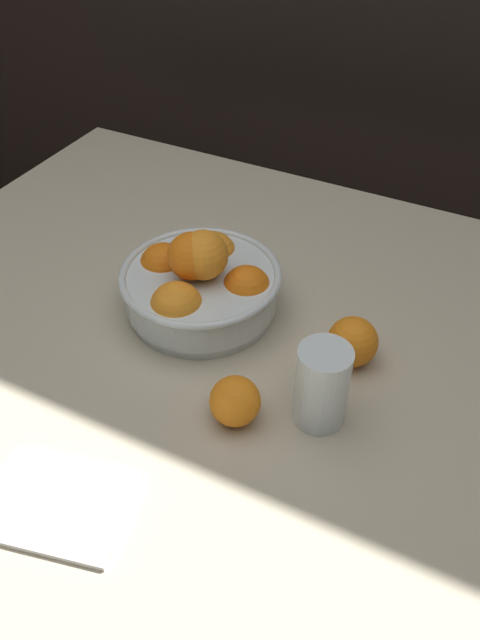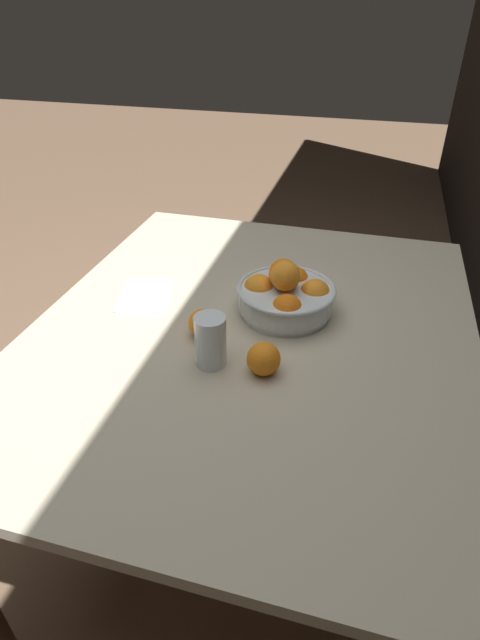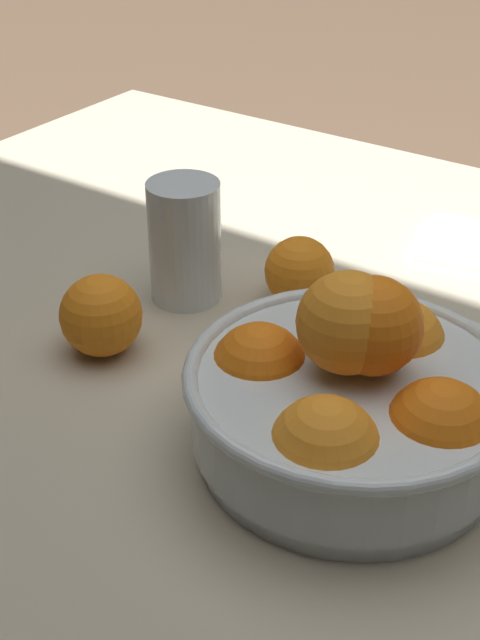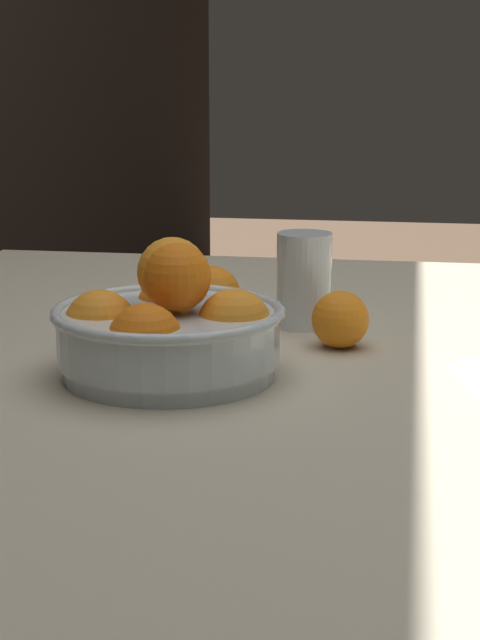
# 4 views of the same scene
# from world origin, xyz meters

# --- Properties ---
(dining_table) EXTENTS (1.31, 1.09, 0.72)m
(dining_table) POSITION_xyz_m (0.00, 0.00, 0.65)
(dining_table) COLOR #B7AD93
(dining_table) RESTS_ON ground_plane
(fruit_bowl) EXTENTS (0.25, 0.25, 0.15)m
(fruit_bowl) POSITION_xyz_m (-0.09, 0.07, 0.77)
(fruit_bowl) COLOR silver
(fruit_bowl) RESTS_ON dining_table
(juice_glass) EXTENTS (0.07, 0.07, 0.12)m
(juice_glass) POSITION_xyz_m (0.16, -0.06, 0.77)
(juice_glass) COLOR #F4A314
(juice_glass) RESTS_ON dining_table
(orange_loose_near_bowl) EXTENTS (0.08, 0.08, 0.08)m
(orange_loose_near_bowl) POSITION_xyz_m (0.17, 0.07, 0.75)
(orange_loose_near_bowl) COLOR orange
(orange_loose_near_bowl) RESTS_ON dining_table
(orange_loose_front) EXTENTS (0.07, 0.07, 0.07)m
(orange_loose_front) POSITION_xyz_m (0.07, -0.11, 0.75)
(orange_loose_front) COLOR orange
(orange_loose_front) RESTS_ON dining_table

